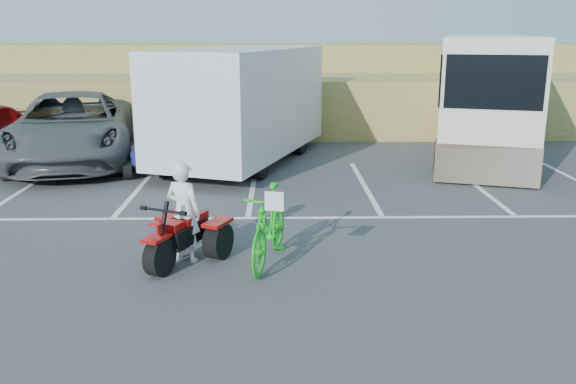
{
  "coord_description": "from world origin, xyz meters",
  "views": [
    {
      "loc": [
        0.58,
        -9.24,
        3.62
      ],
      "look_at": [
        0.77,
        0.66,
        1.0
      ],
      "focal_mm": 38.0,
      "sensor_mm": 36.0,
      "label": 1
    }
  ],
  "objects_px": {
    "rider": "(184,212)",
    "quad_atv_green": "(224,168)",
    "red_trike_atv": "(181,263)",
    "rv_motorhome": "(487,103)",
    "quad_atv_blue": "(147,174)",
    "green_dirt_bike": "(269,226)",
    "grey_pickup": "(72,128)",
    "cargo_trailer": "(242,102)"
  },
  "relations": [
    {
      "from": "green_dirt_bike",
      "to": "quad_atv_green",
      "type": "relative_size",
      "value": 1.46
    },
    {
      "from": "grey_pickup",
      "to": "quad_atv_green",
      "type": "bearing_deg",
      "value": -24.74
    },
    {
      "from": "cargo_trailer",
      "to": "rv_motorhome",
      "type": "bearing_deg",
      "value": 31.63
    },
    {
      "from": "cargo_trailer",
      "to": "quad_atv_blue",
      "type": "height_order",
      "value": "cargo_trailer"
    },
    {
      "from": "green_dirt_bike",
      "to": "quad_atv_green",
      "type": "xyz_separation_m",
      "value": [
        -1.32,
        7.04,
        -0.62
      ]
    },
    {
      "from": "grey_pickup",
      "to": "green_dirt_bike",
      "type": "bearing_deg",
      "value": -66.81
    },
    {
      "from": "green_dirt_bike",
      "to": "grey_pickup",
      "type": "bearing_deg",
      "value": 138.4
    },
    {
      "from": "rider",
      "to": "cargo_trailer",
      "type": "relative_size",
      "value": 0.22
    },
    {
      "from": "rider",
      "to": "quad_atv_green",
      "type": "relative_size",
      "value": 1.16
    },
    {
      "from": "rider",
      "to": "grey_pickup",
      "type": "xyz_separation_m",
      "value": [
        -4.3,
        7.88,
        0.15
      ]
    },
    {
      "from": "quad_atv_blue",
      "to": "quad_atv_green",
      "type": "xyz_separation_m",
      "value": [
        1.96,
        0.71,
        0.0
      ]
    },
    {
      "from": "green_dirt_bike",
      "to": "rv_motorhome",
      "type": "bearing_deg",
      "value": 68.08
    },
    {
      "from": "red_trike_atv",
      "to": "rider",
      "type": "bearing_deg",
      "value": 90.0
    },
    {
      "from": "cargo_trailer",
      "to": "quad_atv_green",
      "type": "relative_size",
      "value": 5.17
    },
    {
      "from": "rider",
      "to": "quad_atv_green",
      "type": "bearing_deg",
      "value": -65.72
    },
    {
      "from": "green_dirt_bike",
      "to": "quad_atv_blue",
      "type": "bearing_deg",
      "value": 130.46
    },
    {
      "from": "red_trike_atv",
      "to": "cargo_trailer",
      "type": "bearing_deg",
      "value": 110.21
    },
    {
      "from": "rider",
      "to": "green_dirt_bike",
      "type": "bearing_deg",
      "value": -160.91
    },
    {
      "from": "rider",
      "to": "quad_atv_blue",
      "type": "distance_m",
      "value": 6.54
    },
    {
      "from": "grey_pickup",
      "to": "cargo_trailer",
      "type": "distance_m",
      "value": 4.92
    },
    {
      "from": "rv_motorhome",
      "to": "quad_atv_blue",
      "type": "bearing_deg",
      "value": -145.22
    },
    {
      "from": "red_trike_atv",
      "to": "green_dirt_bike",
      "type": "distance_m",
      "value": 1.56
    },
    {
      "from": "rider",
      "to": "quad_atv_green",
      "type": "height_order",
      "value": "rider"
    },
    {
      "from": "rv_motorhome",
      "to": "quad_atv_blue",
      "type": "height_order",
      "value": "rv_motorhome"
    },
    {
      "from": "rv_motorhome",
      "to": "quad_atv_blue",
      "type": "xyz_separation_m",
      "value": [
        -9.85,
        -3.04,
        -1.49
      ]
    },
    {
      "from": "cargo_trailer",
      "to": "red_trike_atv",
      "type": "bearing_deg",
      "value": -75.15
    },
    {
      "from": "rider",
      "to": "green_dirt_bike",
      "type": "relative_size",
      "value": 0.79
    },
    {
      "from": "rv_motorhome",
      "to": "green_dirt_bike",
      "type": "bearing_deg",
      "value": -107.42
    },
    {
      "from": "rider",
      "to": "quad_atv_blue",
      "type": "bearing_deg",
      "value": -48.2
    },
    {
      "from": "rider",
      "to": "quad_atv_blue",
      "type": "relative_size",
      "value": 1.13
    },
    {
      "from": "red_trike_atv",
      "to": "quad_atv_blue",
      "type": "bearing_deg",
      "value": 130.93
    },
    {
      "from": "green_dirt_bike",
      "to": "grey_pickup",
      "type": "relative_size",
      "value": 0.3
    },
    {
      "from": "quad_atv_blue",
      "to": "quad_atv_green",
      "type": "distance_m",
      "value": 2.08
    },
    {
      "from": "cargo_trailer",
      "to": "rv_motorhome",
      "type": "distance_m",
      "value": 7.57
    },
    {
      "from": "red_trike_atv",
      "to": "grey_pickup",
      "type": "relative_size",
      "value": 0.23
    },
    {
      "from": "grey_pickup",
      "to": "rv_motorhome",
      "type": "relative_size",
      "value": 0.71
    },
    {
      "from": "red_trike_atv",
      "to": "rv_motorhome",
      "type": "xyz_separation_m",
      "value": [
        8.01,
        9.37,
        1.49
      ]
    },
    {
      "from": "cargo_trailer",
      "to": "quad_atv_green",
      "type": "height_order",
      "value": "cargo_trailer"
    },
    {
      "from": "red_trike_atv",
      "to": "green_dirt_bike",
      "type": "height_order",
      "value": "green_dirt_bike"
    },
    {
      "from": "grey_pickup",
      "to": "cargo_trailer",
      "type": "relative_size",
      "value": 0.95
    },
    {
      "from": "grey_pickup",
      "to": "rider",
      "type": "bearing_deg",
      "value": -73.46
    },
    {
      "from": "rider",
      "to": "grey_pickup",
      "type": "height_order",
      "value": "grey_pickup"
    }
  ]
}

